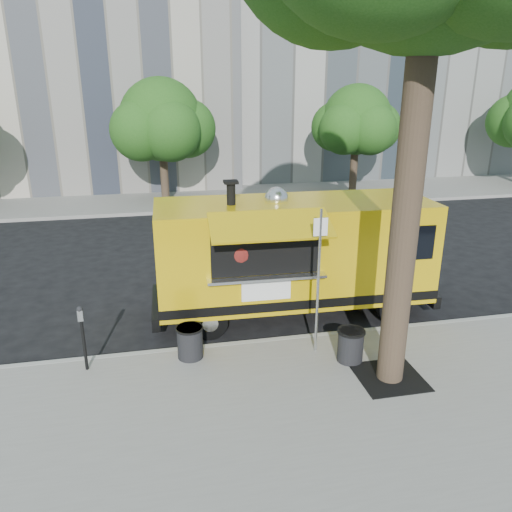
% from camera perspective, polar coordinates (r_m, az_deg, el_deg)
% --- Properties ---
extents(ground, '(120.00, 120.00, 0.00)m').
position_cam_1_polar(ground, '(11.66, -3.01, -8.36)').
color(ground, black).
rests_on(ground, ground).
extents(sidewalk, '(60.00, 6.00, 0.15)m').
position_cam_1_polar(sidewalk, '(8.33, 1.52, -20.51)').
color(sidewalk, gray).
rests_on(sidewalk, ground).
extents(curb, '(60.00, 0.14, 0.16)m').
position_cam_1_polar(curb, '(10.81, -2.24, -10.25)').
color(curb, '#999993').
rests_on(curb, ground).
extents(far_sidewalk, '(60.00, 5.00, 0.15)m').
position_cam_1_polar(far_sidewalk, '(24.36, -7.94, 6.46)').
color(far_sidewalk, gray).
rests_on(far_sidewalk, ground).
extents(building_mid, '(20.00, 14.00, 20.00)m').
position_cam_1_polar(building_mid, '(36.15, 11.53, 26.24)').
color(building_mid, gray).
rests_on(building_mid, ground).
extents(tree_well, '(1.20, 1.20, 0.02)m').
position_cam_1_polar(tree_well, '(9.97, 14.98, -13.21)').
color(tree_well, black).
rests_on(tree_well, sidewalk).
extents(far_tree_b, '(3.60, 3.60, 5.50)m').
position_cam_1_polar(far_tree_b, '(22.98, -10.81, 15.04)').
color(far_tree_b, '#33261C').
rests_on(far_tree_b, far_sidewalk).
extents(far_tree_c, '(3.24, 3.24, 5.21)m').
position_cam_1_polar(far_tree_c, '(24.59, 11.44, 14.99)').
color(far_tree_c, '#33261C').
rests_on(far_tree_c, far_sidewalk).
extents(sign_post, '(0.28, 0.06, 3.00)m').
position_cam_1_polar(sign_post, '(9.85, 7.16, -2.02)').
color(sign_post, silver).
rests_on(sign_post, sidewalk).
extents(parking_meter, '(0.11, 0.11, 1.33)m').
position_cam_1_polar(parking_meter, '(10.02, -19.23, -8.06)').
color(parking_meter, black).
rests_on(parking_meter, sidewalk).
extents(food_truck, '(6.78, 3.18, 3.32)m').
position_cam_1_polar(food_truck, '(11.83, 4.22, 0.27)').
color(food_truck, gold).
rests_on(food_truck, ground).
extents(trash_bin_left, '(0.55, 0.55, 0.66)m').
position_cam_1_polar(trash_bin_left, '(10.19, -7.56, -9.64)').
color(trash_bin_left, black).
rests_on(trash_bin_left, sidewalk).
extents(trash_bin_right, '(0.55, 0.55, 0.66)m').
position_cam_1_polar(trash_bin_right, '(10.17, 10.74, -9.91)').
color(trash_bin_right, black).
rests_on(trash_bin_right, sidewalk).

